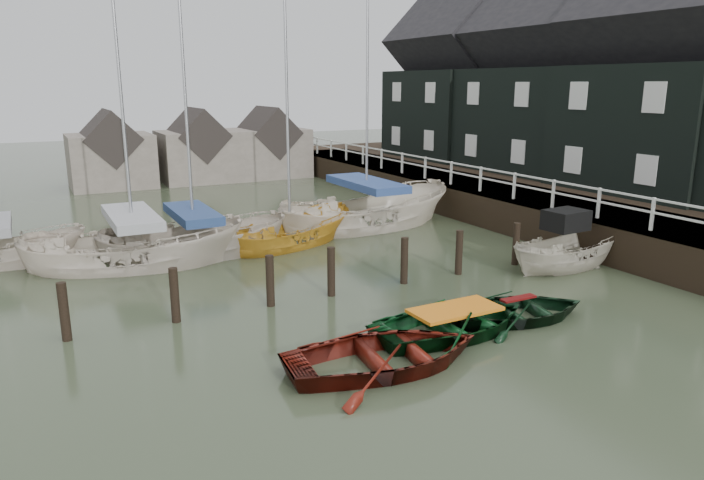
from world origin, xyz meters
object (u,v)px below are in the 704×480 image
rowboat_dkgreen (517,319)px  motorboat (567,264)px  sailboat_c (290,244)px  sailboat_b (195,254)px  rowboat_red (386,368)px  rowboat_green (454,334)px  sailboat_d (366,225)px  sailboat_a (136,264)px

rowboat_dkgreen → motorboat: bearing=-46.3°
rowboat_dkgreen → sailboat_c: (-2.18, 9.73, 0.02)m
motorboat → sailboat_b: size_ratio=0.42×
rowboat_red → rowboat_green: 2.51m
sailboat_b → sailboat_d: sailboat_d is taller
motorboat → sailboat_c: bearing=40.8°
rowboat_red → sailboat_d: (6.08, 11.82, 0.06)m
rowboat_green → sailboat_a: (-5.74, 9.52, 0.06)m
rowboat_red → rowboat_green: bearing=-64.5°
motorboat → sailboat_a: bearing=57.8°
rowboat_red → rowboat_dkgreen: size_ratio=1.18×
rowboat_red → sailboat_a: bearing=24.5°
rowboat_green → motorboat: motorboat is taller
motorboat → rowboat_red: bearing=108.4°
rowboat_dkgreen → sailboat_d: size_ratio=0.27×
sailboat_a → sailboat_d: bearing=-67.4°
motorboat → sailboat_b: sailboat_b is taller
rowboat_green → sailboat_b: sailboat_b is taller
rowboat_dkgreen → sailboat_b: bearing=42.5°
sailboat_a → sailboat_b: sailboat_a is taller
rowboat_dkgreen → motorboat: size_ratio=0.78×
sailboat_b → sailboat_d: size_ratio=0.82×
rowboat_red → sailboat_a: 10.87m
rowboat_dkgreen → sailboat_b: size_ratio=0.33×
sailboat_a → sailboat_c: size_ratio=1.13×
rowboat_green → sailboat_c: (-0.19, 9.77, 0.02)m
sailboat_c → rowboat_green: bearing=162.2°
rowboat_dkgreen → sailboat_a: bearing=51.5°
rowboat_dkgreen → sailboat_a: 12.23m
rowboat_red → rowboat_dkgreen: rowboat_red is taller
motorboat → sailboat_c: sailboat_c is taller
sailboat_c → motorboat: bearing=-154.3°
rowboat_dkgreen → sailboat_c: 9.97m
sailboat_b → motorboat: bearing=-114.8°
sailboat_c → sailboat_d: 4.08m
rowboat_dkgreen → sailboat_b: 11.34m
motorboat → sailboat_d: size_ratio=0.34×
sailboat_b → rowboat_red: bearing=-163.6°
sailboat_d → sailboat_c: bearing=104.4°
rowboat_dkgreen → sailboat_a: size_ratio=0.30×
rowboat_dkgreen → rowboat_red: bearing=113.5°
rowboat_dkgreen → rowboat_green: bearing=103.4°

